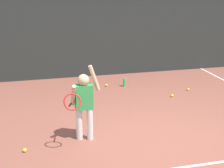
# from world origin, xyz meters

# --- Properties ---
(ground_plane) EXTENTS (20.00, 20.00, 0.00)m
(ground_plane) POSITION_xyz_m (0.00, 0.00, 0.00)
(ground_plane) COLOR brown
(court_line_baseline) EXTENTS (9.00, 0.05, 0.00)m
(court_line_baseline) POSITION_xyz_m (0.00, -0.99, 0.00)
(court_line_baseline) COLOR white
(court_line_baseline) RESTS_ON ground
(back_fence_windscreen) EXTENTS (11.68, 0.08, 3.37)m
(back_fence_windscreen) POSITION_xyz_m (0.00, 4.30, 1.68)
(back_fence_windscreen) COLOR #282D2B
(back_fence_windscreen) RESTS_ON ground
(fence_post_1) EXTENTS (0.09, 0.09, 3.52)m
(fence_post_1) POSITION_xyz_m (0.00, 4.36, 1.76)
(fence_post_1) COLOR slate
(fence_post_1) RESTS_ON ground
(tennis_player) EXTENTS (0.69, 0.60, 1.35)m
(tennis_player) POSITION_xyz_m (-1.23, 0.29, 0.73)
(tennis_player) COLOR silver
(tennis_player) RESTS_ON ground
(water_bottle) EXTENTS (0.07, 0.07, 0.22)m
(water_bottle) POSITION_xyz_m (0.30, 3.06, 0.11)
(water_bottle) COLOR green
(water_bottle) RESTS_ON ground
(tennis_ball_0) EXTENTS (0.07, 0.07, 0.07)m
(tennis_ball_0) POSITION_xyz_m (-2.27, 0.08, 0.03)
(tennis_ball_0) COLOR #CCE033
(tennis_ball_0) RESTS_ON ground
(tennis_ball_1) EXTENTS (0.07, 0.07, 0.07)m
(tennis_ball_1) POSITION_xyz_m (1.20, 2.00, 0.03)
(tennis_ball_1) COLOR #CCE033
(tennis_ball_1) RESTS_ON ground
(tennis_ball_4) EXTENTS (0.07, 0.07, 0.07)m
(tennis_ball_4) POSITION_xyz_m (1.80, 2.34, 0.03)
(tennis_ball_4) COLOR #CCE033
(tennis_ball_4) RESTS_ON ground
(tennis_ball_6) EXTENTS (0.07, 0.07, 0.07)m
(tennis_ball_6) POSITION_xyz_m (-0.16, 3.19, 0.03)
(tennis_ball_6) COLOR #CCE033
(tennis_ball_6) RESTS_ON ground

